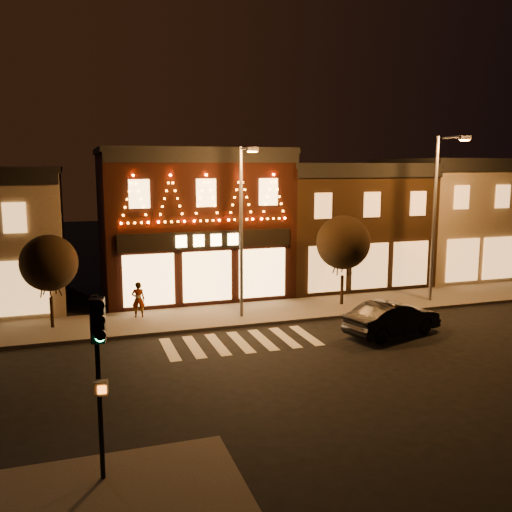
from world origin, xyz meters
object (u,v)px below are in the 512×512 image
traffic_signal_near (99,353)px  dark_sedan (392,318)px  streetlamp_mid (243,219)px  pedestrian (138,300)px

traffic_signal_near → dark_sedan: traffic_signal_near is taller
streetlamp_mid → dark_sedan: 8.13m
traffic_signal_near → pedestrian: 14.46m
dark_sedan → pedestrian: bearing=46.3°
pedestrian → dark_sedan: bearing=156.9°
traffic_signal_near → dark_sedan: (12.73, 8.22, -2.49)m
pedestrian → traffic_signal_near: bearing=86.9°
traffic_signal_near → streetlamp_mid: size_ratio=0.54×
streetlamp_mid → pedestrian: size_ratio=4.67×
traffic_signal_near → pedestrian: traffic_signal_near is taller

